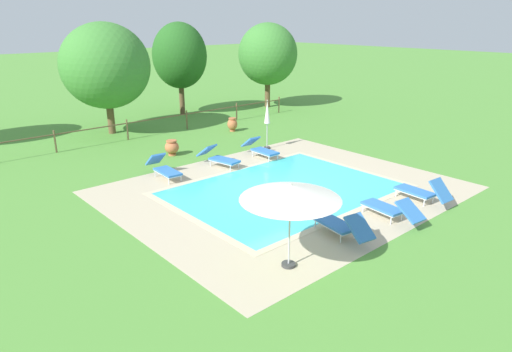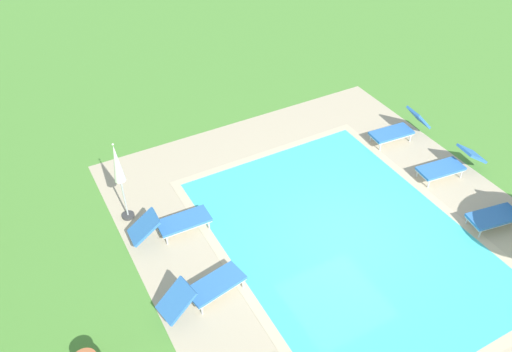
# 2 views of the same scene
# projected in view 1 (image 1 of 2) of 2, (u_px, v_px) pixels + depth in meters

# --- Properties ---
(ground_plane) EXTENTS (160.00, 160.00, 0.00)m
(ground_plane) POSITION_uv_depth(u_px,v_px,m) (284.00, 190.00, 16.47)
(ground_plane) COLOR #518E38
(pool_deck_paving) EXTENTS (11.69, 9.67, 0.01)m
(pool_deck_paving) POSITION_uv_depth(u_px,v_px,m) (284.00, 190.00, 16.46)
(pool_deck_paving) COLOR #BCAD8E
(pool_deck_paving) RESTS_ON ground
(swimming_pool_water) EXTENTS (7.62, 5.60, 0.01)m
(swimming_pool_water) POSITION_uv_depth(u_px,v_px,m) (284.00, 190.00, 16.46)
(swimming_pool_water) COLOR #42CCD6
(swimming_pool_water) RESTS_ON ground
(pool_coping_rim) EXTENTS (8.10, 6.08, 0.01)m
(pool_coping_rim) POSITION_uv_depth(u_px,v_px,m) (284.00, 189.00, 16.46)
(pool_coping_rim) COLOR beige
(pool_coping_rim) RESTS_ON ground
(sun_lounger_north_near_steps) EXTENTS (0.96, 2.07, 0.84)m
(sun_lounger_north_near_steps) POSITION_uv_depth(u_px,v_px,m) (219.00, 157.00, 18.99)
(sun_lounger_north_near_steps) COLOR #3370BC
(sun_lounger_north_near_steps) RESTS_ON ground
(sun_lounger_north_mid) EXTENTS (0.81, 2.08, 0.80)m
(sun_lounger_north_mid) POSITION_uv_depth(u_px,v_px,m) (390.00, 208.00, 13.91)
(sun_lounger_north_mid) COLOR #3370BC
(sun_lounger_north_mid) RESTS_ON ground
(sun_lounger_north_far) EXTENTS (0.64, 2.02, 0.83)m
(sun_lounger_north_far) POSITION_uv_depth(u_px,v_px,m) (261.00, 149.00, 20.28)
(sun_lounger_north_far) COLOR #3370BC
(sun_lounger_north_far) RESTS_ON ground
(sun_lounger_north_end) EXTENTS (0.92, 2.06, 0.86)m
(sun_lounger_north_end) POSITION_uv_depth(u_px,v_px,m) (342.00, 225.00, 12.76)
(sun_lounger_north_end) COLOR #3370BC
(sun_lounger_north_end) RESTS_ON ground
(sun_lounger_south_near_corner) EXTENTS (0.70, 2.01, 0.87)m
(sun_lounger_south_near_corner) POSITION_uv_depth(u_px,v_px,m) (164.00, 168.00, 17.63)
(sun_lounger_south_near_corner) COLOR #3370BC
(sun_lounger_south_near_corner) RESTS_ON ground
(sun_lounger_south_mid) EXTENTS (0.74, 1.94, 0.95)m
(sun_lounger_south_mid) POSITION_uv_depth(u_px,v_px,m) (422.00, 191.00, 15.22)
(sun_lounger_south_mid) COLOR #3370BC
(sun_lounger_south_mid) RESTS_ON ground
(patio_umbrella_open_foreground) EXTENTS (2.45, 2.45, 2.21)m
(patio_umbrella_open_foreground) POSITION_uv_depth(u_px,v_px,m) (290.00, 192.00, 10.73)
(patio_umbrella_open_foreground) COLOR #383838
(patio_umbrella_open_foreground) RESTS_ON ground
(patio_umbrella_closed_row_west) EXTENTS (0.32, 0.32, 2.33)m
(patio_umbrella_closed_row_west) POSITION_uv_depth(u_px,v_px,m) (267.00, 116.00, 21.17)
(patio_umbrella_closed_row_west) COLOR #383838
(patio_umbrella_closed_row_west) RESTS_ON ground
(terracotta_urn_near_fence) EXTENTS (0.63, 0.63, 0.70)m
(terracotta_urn_near_fence) POSITION_uv_depth(u_px,v_px,m) (172.00, 147.00, 20.49)
(terracotta_urn_near_fence) COLOR #B7663D
(terracotta_urn_near_fence) RESTS_ON ground
(terracotta_urn_by_tree) EXTENTS (0.55, 0.55, 0.75)m
(terracotta_urn_by_tree) POSITION_uv_depth(u_px,v_px,m) (232.00, 124.00, 24.89)
(terracotta_urn_by_tree) COLOR #B7663D
(terracotta_urn_by_tree) RESTS_ON ground
(perimeter_fence) EXTENTS (21.57, 0.08, 1.05)m
(perimeter_fence) POSITION_uv_depth(u_px,v_px,m) (127.00, 126.00, 23.06)
(perimeter_fence) COLOR brown
(perimeter_fence) RESTS_ON ground
(tree_far_west) EXTENTS (4.57, 4.57, 5.75)m
(tree_far_west) POSITION_uv_depth(u_px,v_px,m) (105.00, 66.00, 23.46)
(tree_far_west) COLOR brown
(tree_far_west) RESTS_ON ground
(tree_west_mid) EXTENTS (4.00, 4.00, 5.65)m
(tree_west_mid) POSITION_uv_depth(u_px,v_px,m) (268.00, 54.00, 30.79)
(tree_west_mid) COLOR brown
(tree_west_mid) RESTS_ON ground
(tree_far_east) EXTENTS (3.40, 3.40, 5.71)m
(tree_far_east) POSITION_uv_depth(u_px,v_px,m) (180.00, 56.00, 28.43)
(tree_far_east) COLOR brown
(tree_far_east) RESTS_ON ground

